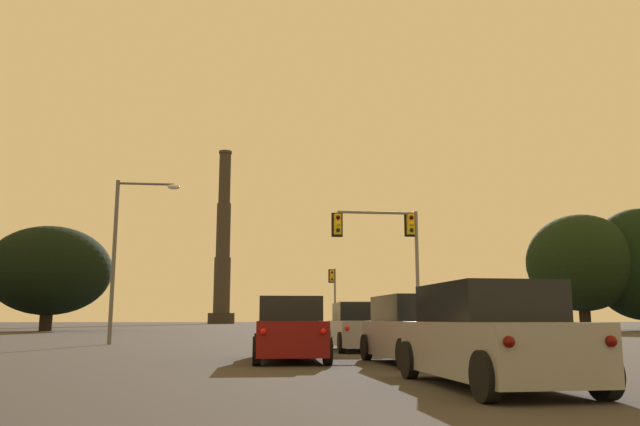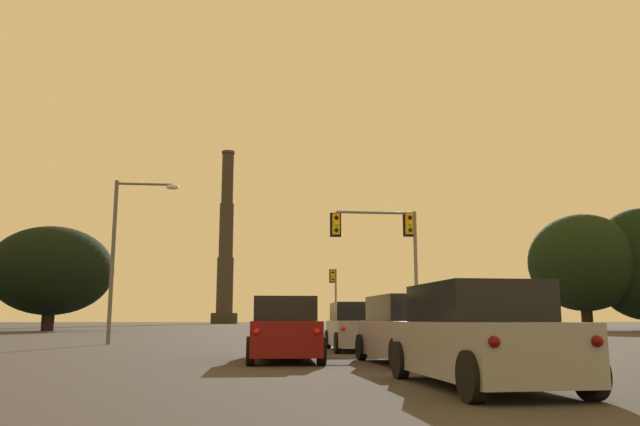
% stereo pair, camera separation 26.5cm
% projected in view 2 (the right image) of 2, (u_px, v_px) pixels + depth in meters
% --- Properties ---
extents(suv_center_lane_second, '(2.21, 4.95, 1.86)m').
position_uv_depth(suv_center_lane_second, '(284.00, 330.00, 18.54)').
color(suv_center_lane_second, maroon).
rests_on(suv_center_lane_second, ground_plane).
extents(suv_right_lane_third, '(2.25, 4.96, 1.86)m').
position_uv_depth(suv_right_lane_third, '(479.00, 337.00, 11.22)').
color(suv_right_lane_third, gray).
rests_on(suv_right_lane_third, ground_plane).
extents(suv_right_lane_second, '(2.30, 4.98, 1.86)m').
position_uv_depth(suv_right_lane_second, '(410.00, 331.00, 17.08)').
color(suv_right_lane_second, gray).
rests_on(suv_right_lane_second, ground_plane).
extents(suv_right_lane_front, '(2.25, 4.96, 1.86)m').
position_uv_depth(suv_right_lane_front, '(356.00, 327.00, 24.41)').
color(suv_right_lane_front, gray).
rests_on(suv_right_lane_front, ground_plane).
extents(traffic_light_far_right, '(0.78, 0.50, 5.83)m').
position_uv_depth(traffic_light_far_right, '(334.00, 290.00, 57.11)').
color(traffic_light_far_right, slate).
rests_on(traffic_light_far_right, ground_plane).
extents(traffic_light_overhead_right, '(4.57, 0.50, 6.70)m').
position_uv_depth(traffic_light_overhead_right, '(389.00, 242.00, 31.70)').
color(traffic_light_overhead_right, slate).
rests_on(traffic_light_overhead_right, ground_plane).
extents(street_lamp, '(3.21, 0.36, 8.20)m').
position_uv_depth(street_lamp, '(124.00, 242.00, 31.34)').
color(street_lamp, '#56565B').
rests_on(street_lamp, ground_plane).
extents(smokestack, '(7.43, 7.43, 49.54)m').
position_uv_depth(smokestack, '(226.00, 254.00, 176.56)').
color(smokestack, '#2B2722').
rests_on(smokestack, ground_plane).
extents(treeline_center_left, '(12.87, 11.58, 11.11)m').
position_uv_depth(treeline_center_left, '(51.00, 271.00, 66.64)').
color(treeline_center_left, black).
rests_on(treeline_center_left, ground_plane).
extents(treeline_far_left, '(12.21, 10.99, 13.02)m').
position_uv_depth(treeline_far_left, '(583.00, 263.00, 70.32)').
color(treeline_far_left, black).
rests_on(treeline_far_left, ground_plane).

